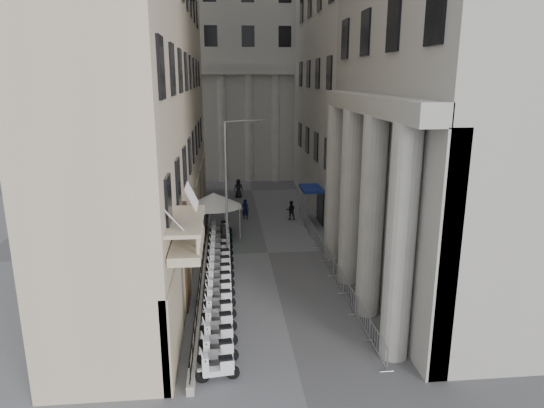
# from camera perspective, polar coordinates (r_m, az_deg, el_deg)

# --- Properties ---
(far_building) EXTENTS (22.00, 10.00, 30.00)m
(far_building) POSITION_cam_1_polar(r_m,az_deg,el_deg) (60.21, -3.07, 17.79)
(far_building) COLOR beige
(far_building) RESTS_ON ground
(iron_fence) EXTENTS (0.30, 28.00, 1.40)m
(iron_fence) POSITION_cam_1_polar(r_m,az_deg,el_deg) (32.27, -7.97, -6.70)
(iron_fence) COLOR black
(iron_fence) RESTS_ON ground
(blue_awning) EXTENTS (1.60, 3.00, 3.00)m
(blue_awning) POSITION_cam_1_polar(r_m,az_deg,el_deg) (40.39, 4.54, -2.19)
(blue_awning) COLOR navy
(blue_awning) RESTS_ON ground
(flag) EXTENTS (1.00, 1.40, 8.20)m
(flag) POSITION_cam_1_polar(r_m,az_deg,el_deg) (20.69, -8.53, -19.84)
(flag) COLOR #9E0C11
(flag) RESTS_ON ground
(scooter_0) EXTENTS (1.46, 0.72, 1.50)m
(scooter_0) POSITION_cam_1_polar(r_m,az_deg,el_deg) (20.60, -6.31, -19.93)
(scooter_0) COLOR silver
(scooter_0) RESTS_ON ground
(scooter_1) EXTENTS (1.46, 0.72, 1.50)m
(scooter_1) POSITION_cam_1_polar(r_m,az_deg,el_deg) (21.63, -6.28, -18.06)
(scooter_1) COLOR silver
(scooter_1) RESTS_ON ground
(scooter_2) EXTENTS (1.46, 0.72, 1.50)m
(scooter_2) POSITION_cam_1_polar(r_m,az_deg,el_deg) (22.69, -6.25, -16.37)
(scooter_2) COLOR silver
(scooter_2) RESTS_ON ground
(scooter_3) EXTENTS (1.46, 0.72, 1.50)m
(scooter_3) POSITION_cam_1_polar(r_m,az_deg,el_deg) (23.77, -6.22, -14.83)
(scooter_3) COLOR silver
(scooter_3) RESTS_ON ground
(scooter_4) EXTENTS (1.46, 0.72, 1.50)m
(scooter_4) POSITION_cam_1_polar(r_m,az_deg,el_deg) (24.86, -6.20, -13.42)
(scooter_4) COLOR silver
(scooter_4) RESTS_ON ground
(scooter_5) EXTENTS (1.46, 0.72, 1.50)m
(scooter_5) POSITION_cam_1_polar(r_m,az_deg,el_deg) (25.97, -6.17, -12.13)
(scooter_5) COLOR silver
(scooter_5) RESTS_ON ground
(scooter_6) EXTENTS (1.46, 0.72, 1.50)m
(scooter_6) POSITION_cam_1_polar(r_m,az_deg,el_deg) (27.09, -6.16, -10.95)
(scooter_6) COLOR silver
(scooter_6) RESTS_ON ground
(scooter_7) EXTENTS (1.46, 0.72, 1.50)m
(scooter_7) POSITION_cam_1_polar(r_m,az_deg,el_deg) (28.22, -6.14, -9.86)
(scooter_7) COLOR silver
(scooter_7) RESTS_ON ground
(scooter_8) EXTENTS (1.46, 0.72, 1.50)m
(scooter_8) POSITION_cam_1_polar(r_m,az_deg,el_deg) (29.35, -6.12, -8.85)
(scooter_8) COLOR silver
(scooter_8) RESTS_ON ground
(scooter_9) EXTENTS (1.46, 0.72, 1.50)m
(scooter_9) POSITION_cam_1_polar(r_m,az_deg,el_deg) (30.50, -6.11, -7.93)
(scooter_9) COLOR silver
(scooter_9) RESTS_ON ground
(scooter_10) EXTENTS (1.46, 0.72, 1.50)m
(scooter_10) POSITION_cam_1_polar(r_m,az_deg,el_deg) (31.66, -6.09, -7.06)
(scooter_10) COLOR silver
(scooter_10) RESTS_ON ground
(scooter_11) EXTENTS (1.46, 0.72, 1.50)m
(scooter_11) POSITION_cam_1_polar(r_m,az_deg,el_deg) (32.82, -6.08, -6.26)
(scooter_11) COLOR silver
(scooter_11) RESTS_ON ground
(scooter_12) EXTENTS (1.46, 0.72, 1.50)m
(scooter_12) POSITION_cam_1_polar(r_m,az_deg,el_deg) (33.98, -6.07, -5.52)
(scooter_12) COLOR silver
(scooter_12) RESTS_ON ground
(scooter_13) EXTENTS (1.46, 0.72, 1.50)m
(scooter_13) POSITION_cam_1_polar(r_m,az_deg,el_deg) (35.16, -6.06, -4.82)
(scooter_13) COLOR silver
(scooter_13) RESTS_ON ground
(scooter_14) EXTENTS (1.46, 0.72, 1.50)m
(scooter_14) POSITION_cam_1_polar(r_m,az_deg,el_deg) (36.33, -6.04, -4.17)
(scooter_14) COLOR silver
(scooter_14) RESTS_ON ground
(scooter_15) EXTENTS (1.46, 0.72, 1.50)m
(scooter_15) POSITION_cam_1_polar(r_m,az_deg,el_deg) (37.51, -6.03, -3.56)
(scooter_15) COLOR silver
(scooter_15) RESTS_ON ground
(barrier_0) EXTENTS (0.60, 2.40, 1.10)m
(barrier_0) POSITION_cam_1_polar(r_m,az_deg,el_deg) (22.43, 12.32, -17.05)
(barrier_0) COLOR #B3B6BC
(barrier_0) RESTS_ON ground
(barrier_1) EXTENTS (0.60, 2.40, 1.10)m
(barrier_1) POSITION_cam_1_polar(r_m,az_deg,el_deg) (24.49, 10.51, -14.06)
(barrier_1) COLOR #B3B6BC
(barrier_1) RESTS_ON ground
(barrier_2) EXTENTS (0.60, 2.40, 1.10)m
(barrier_2) POSITION_cam_1_polar(r_m,az_deg,el_deg) (26.62, 9.03, -11.53)
(barrier_2) COLOR #B3B6BC
(barrier_2) RESTS_ON ground
(barrier_3) EXTENTS (0.60, 2.40, 1.10)m
(barrier_3) POSITION_cam_1_polar(r_m,az_deg,el_deg) (28.82, 7.78, -9.37)
(barrier_3) COLOR #B3B6BC
(barrier_3) RESTS_ON ground
(barrier_4) EXTENTS (0.60, 2.40, 1.10)m
(barrier_4) POSITION_cam_1_polar(r_m,az_deg,el_deg) (31.06, 6.73, -7.52)
(barrier_4) COLOR #B3B6BC
(barrier_4) RESTS_ON ground
(barrier_5) EXTENTS (0.60, 2.40, 1.10)m
(barrier_5) POSITION_cam_1_polar(r_m,az_deg,el_deg) (33.33, 5.83, -5.92)
(barrier_5) COLOR #B3B6BC
(barrier_5) RESTS_ON ground
(barrier_6) EXTENTS (0.60, 2.40, 1.10)m
(barrier_6) POSITION_cam_1_polar(r_m,az_deg,el_deg) (35.64, 5.04, -4.52)
(barrier_6) COLOR #B3B6BC
(barrier_6) RESTS_ON ground
(barrier_7) EXTENTS (0.60, 2.40, 1.10)m
(barrier_7) POSITION_cam_1_polar(r_m,az_deg,el_deg) (37.97, 4.36, -3.29)
(barrier_7) COLOR #B3B6BC
(barrier_7) RESTS_ON ground
(barrier_8) EXTENTS (0.60, 2.40, 1.10)m
(barrier_8) POSITION_cam_1_polar(r_m,az_deg,el_deg) (40.33, 3.76, -2.21)
(barrier_8) COLOR #B3B6BC
(barrier_8) RESTS_ON ground
(security_tent) EXTENTS (4.16, 4.16, 3.38)m
(security_tent) POSITION_cam_1_polar(r_m,az_deg,el_deg) (35.94, -5.84, 0.33)
(security_tent) COLOR silver
(security_tent) RESTS_ON ground
(street_lamp) EXTENTS (2.76, 1.35, 9.07)m
(street_lamp) POSITION_cam_1_polar(r_m,az_deg,el_deg) (31.07, -4.80, 3.08)
(street_lamp) COLOR #919499
(street_lamp) RESTS_ON ground
(info_kiosk) EXTENTS (0.42, 0.79, 1.60)m
(info_kiosk) POSITION_cam_1_polar(r_m,az_deg,el_deg) (34.71, -5.72, -3.66)
(info_kiosk) COLOR black
(info_kiosk) RESTS_ON ground
(pedestrian_a) EXTENTS (0.74, 0.61, 1.73)m
(pedestrian_a) POSITION_cam_1_polar(r_m,az_deg,el_deg) (41.15, -3.16, -0.60)
(pedestrian_a) COLOR black
(pedestrian_a) RESTS_ON ground
(pedestrian_b) EXTENTS (0.82, 0.65, 1.62)m
(pedestrian_b) POSITION_cam_1_polar(r_m,az_deg,el_deg) (40.97, 2.22, -0.73)
(pedestrian_b) COLOR black
(pedestrian_b) RESTS_ON ground
(pedestrian_c) EXTENTS (0.94, 0.63, 1.88)m
(pedestrian_c) POSITION_cam_1_polar(r_m,az_deg,el_deg) (48.55, -3.96, 1.84)
(pedestrian_c) COLOR black
(pedestrian_c) RESTS_ON ground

